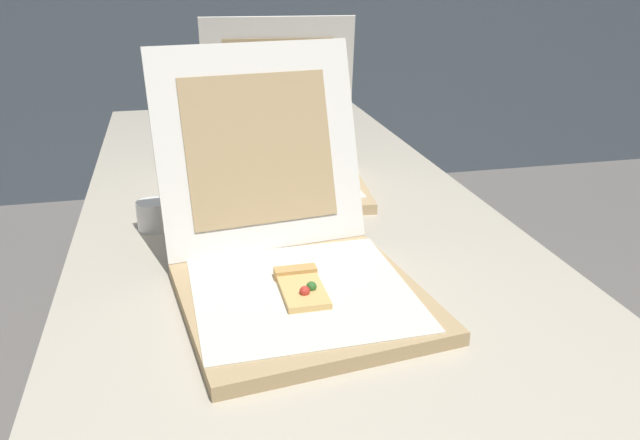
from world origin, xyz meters
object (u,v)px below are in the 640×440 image
Objects in this scene: pizza_box_middle at (283,163)px; table at (293,238)px; cup_white_far at (172,160)px; cup_white_mid at (153,215)px; pizza_box_front at (293,263)px.

table is at bearing -89.64° from pizza_box_middle.
cup_white_far is at bearing 121.77° from table.
pizza_box_front is at bearing -55.48° from cup_white_mid.
pizza_box_front reaches higher than cup_white_far.
pizza_box_middle is at bearing 84.86° from table.
cup_white_far and cup_white_mid have the same top height.
cup_white_mid is at bearing 117.14° from pizza_box_front.
cup_white_far is at bearing 96.99° from pizza_box_front.
pizza_box_middle is at bearing -34.10° from cup_white_far.
cup_white_far is (-0.18, 0.70, -0.02)m from pizza_box_front.
pizza_box_middle is (0.02, 0.21, 0.10)m from table.
pizza_box_middle is 0.31m from cup_white_far.
pizza_box_front is at bearing -75.63° from cup_white_far.
cup_white_far is 0.38m from cup_white_mid.
table is 36.02× the size of cup_white_mid.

